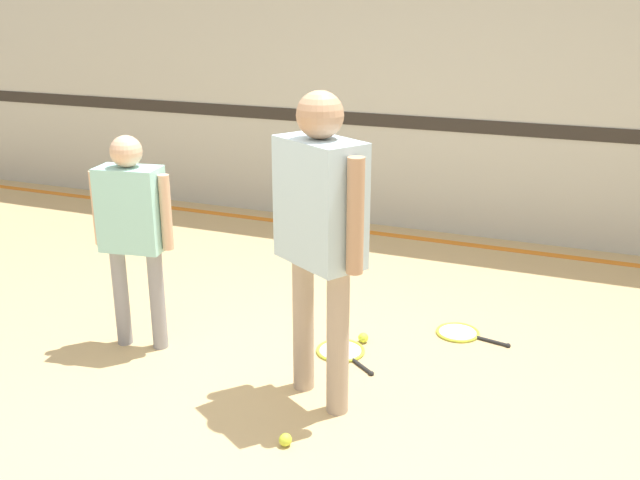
# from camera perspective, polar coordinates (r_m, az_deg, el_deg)

# --- Properties ---
(ground_plane) EXTENTS (16.00, 16.00, 0.00)m
(ground_plane) POSITION_cam_1_polar(r_m,az_deg,el_deg) (4.06, -3.48, -12.57)
(ground_plane) COLOR tan
(wall_back) EXTENTS (16.00, 0.07, 3.20)m
(wall_back) POSITION_cam_1_polar(r_m,az_deg,el_deg) (6.62, 9.02, 14.12)
(wall_back) COLOR beige
(wall_back) RESTS_ON ground_plane
(floor_stripe) EXTENTS (14.40, 0.10, 0.01)m
(floor_stripe) POSITION_cam_1_polar(r_m,az_deg,el_deg) (6.65, 7.72, 0.16)
(floor_stripe) COLOR orange
(floor_stripe) RESTS_ON ground_plane
(person_instructor) EXTENTS (0.56, 0.47, 1.69)m
(person_instructor) POSITION_cam_1_polar(r_m,az_deg,el_deg) (3.63, 0.00, 1.73)
(person_instructor) COLOR tan
(person_instructor) RESTS_ON ground_plane
(person_student_left) EXTENTS (0.51, 0.27, 1.36)m
(person_student_left) POSITION_cam_1_polar(r_m,az_deg,el_deg) (4.45, -14.79, 1.54)
(person_student_left) COLOR gray
(person_student_left) RESTS_ON ground_plane
(racket_spare_on_floor) EXTENTS (0.50, 0.44, 0.03)m
(racket_spare_on_floor) POSITION_cam_1_polar(r_m,az_deg,el_deg) (4.52, 1.76, -8.90)
(racket_spare_on_floor) COLOR #C6D838
(racket_spare_on_floor) RESTS_ON ground_plane
(racket_second_spare) EXTENTS (0.52, 0.34, 0.03)m
(racket_second_spare) POSITION_cam_1_polar(r_m,az_deg,el_deg) (4.84, 11.17, -7.31)
(racket_second_spare) COLOR #C6D838
(racket_second_spare) RESTS_ON ground_plane
(tennis_ball_near_instructor) EXTENTS (0.07, 0.07, 0.07)m
(tennis_ball_near_instructor) POSITION_cam_1_polar(r_m,az_deg,el_deg) (3.68, -2.79, -15.67)
(tennis_ball_near_instructor) COLOR #CCE038
(tennis_ball_near_instructor) RESTS_ON ground_plane
(tennis_ball_by_spare_racket) EXTENTS (0.07, 0.07, 0.07)m
(tennis_ball_by_spare_racket) POSITION_cam_1_polar(r_m,az_deg,el_deg) (4.65, 3.48, -7.81)
(tennis_ball_by_spare_racket) COLOR #CCE038
(tennis_ball_by_spare_racket) RESTS_ON ground_plane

